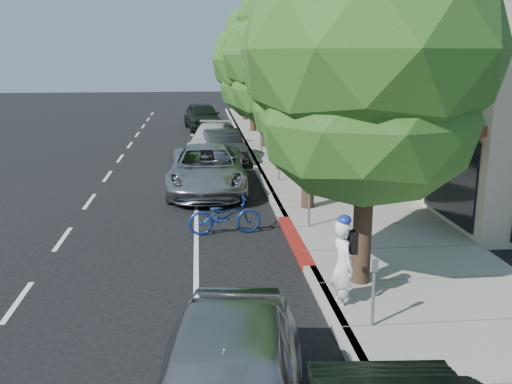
{
  "coord_description": "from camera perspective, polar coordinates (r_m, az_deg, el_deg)",
  "views": [
    {
      "loc": [
        -2.46,
        -13.11,
        4.94
      ],
      "look_at": [
        -1.01,
        1.32,
        1.35
      ],
      "focal_mm": 40.0,
      "sensor_mm": 36.0,
      "label": 1
    }
  ],
  "objects": [
    {
      "name": "street_tree_3",
      "position": [
        29.3,
        0.84,
        12.92
      ],
      "size": [
        5.46,
        5.46,
        7.51
      ],
      "color": "black",
      "rests_on": "ground"
    },
    {
      "name": "cyclist",
      "position": [
        11.24,
        8.67,
        -7.3
      ],
      "size": [
        0.53,
        0.72,
        1.81
      ],
      "primitive_type": "imported",
      "rotation": [
        0.0,
        0.0,
        1.73
      ],
      "color": "white",
      "rests_on": "ground"
    },
    {
      "name": "street_tree_2",
      "position": [
        23.35,
        2.58,
        13.31
      ],
      "size": [
        4.9,
        4.9,
        7.69
      ],
      "color": "black",
      "rests_on": "ground"
    },
    {
      "name": "street_tree_0",
      "position": [
        11.61,
        11.38,
        13.26
      ],
      "size": [
        5.22,
        5.22,
        8.0
      ],
      "color": "black",
      "rests_on": "ground"
    },
    {
      "name": "street_tree_1",
      "position": [
        17.44,
        5.47,
        11.99
      ],
      "size": [
        4.22,
        4.22,
        7.06
      ],
      "color": "black",
      "rests_on": "ground"
    },
    {
      "name": "white_pickup",
      "position": [
        28.43,
        -4.43,
        5.31
      ],
      "size": [
        2.59,
        5.13,
        1.43
      ],
      "primitive_type": "imported",
      "rotation": [
        0.0,
        0.0,
        -0.12
      ],
      "color": "silver",
      "rests_on": "ground"
    },
    {
      "name": "dark_sedan",
      "position": [
        26.28,
        -3.26,
        4.63
      ],
      "size": [
        2.01,
        4.49,
        1.43
      ],
      "primitive_type": "imported",
      "rotation": [
        0.0,
        0.0,
        0.12
      ],
      "color": "black",
      "rests_on": "ground"
    },
    {
      "name": "street_tree_4",
      "position": [
        35.28,
        -0.3,
        12.73
      ],
      "size": [
        4.03,
        4.03,
        6.79
      ],
      "color": "black",
      "rests_on": "ground"
    },
    {
      "name": "storefront_building",
      "position": [
        33.4,
        15.7,
        10.92
      ],
      "size": [
        10.0,
        36.0,
        7.0
      ],
      "primitive_type": "cube",
      "color": "beige",
      "rests_on": "ground"
    },
    {
      "name": "curb",
      "position": [
        21.8,
        0.86,
        1.0
      ],
      "size": [
        0.3,
        56.0,
        0.15
      ],
      "primitive_type": "cube",
      "color": "#9E998E",
      "rests_on": "ground"
    },
    {
      "name": "curb_red_segment",
      "position": [
        15.12,
        3.93,
        -4.9
      ],
      "size": [
        0.32,
        4.0,
        0.15
      ],
      "primitive_type": "cube",
      "color": "maroon",
      "rests_on": "ground"
    },
    {
      "name": "pedestrian",
      "position": [
        20.91,
        7.95,
        2.94
      ],
      "size": [
        1.06,
        1.02,
        1.73
      ],
      "primitive_type": "imported",
      "rotation": [
        0.0,
        0.0,
        3.76
      ],
      "color": "black",
      "rests_on": "sidewalk"
    },
    {
      "name": "street_tree_5",
      "position": [
        41.25,
        -1.12,
        12.66
      ],
      "size": [
        4.4,
        4.4,
        6.68
      ],
      "color": "black",
      "rests_on": "ground"
    },
    {
      "name": "sidewalk",
      "position": [
        22.18,
        6.78,
        1.13
      ],
      "size": [
        4.6,
        56.0,
        0.15
      ],
      "primitive_type": "cube",
      "color": "gray",
      "rests_on": "ground"
    },
    {
      "name": "bicycle",
      "position": [
        15.76,
        -3.13,
        -2.36
      ],
      "size": [
        2.07,
        0.86,
        1.06
      ],
      "primitive_type": "imported",
      "rotation": [
        0.0,
        0.0,
        1.65
      ],
      "color": "navy",
      "rests_on": "ground"
    },
    {
      "name": "dark_suv_far",
      "position": [
        37.26,
        -5.38,
        7.55
      ],
      "size": [
        2.69,
        5.28,
        1.72
      ],
      "primitive_type": "imported",
      "rotation": [
        0.0,
        0.0,
        0.13
      ],
      "color": "black",
      "rests_on": "ground"
    },
    {
      "name": "silver_suv",
      "position": [
        20.6,
        -4.92,
        2.3
      ],
      "size": [
        2.85,
        5.95,
        1.63
      ],
      "primitive_type": "imported",
      "rotation": [
        0.0,
        0.0,
        -0.02
      ],
      "color": "#A1A1A6",
      "rests_on": "ground"
    },
    {
      "name": "ground",
      "position": [
        14.22,
        4.6,
        -6.47
      ],
      "size": [
        120.0,
        120.0,
        0.0
      ],
      "primitive_type": "plane",
      "color": "black",
      "rests_on": "ground"
    }
  ]
}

